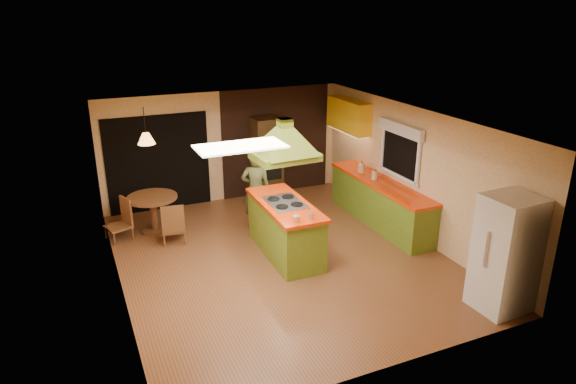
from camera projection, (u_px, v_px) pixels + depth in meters
name	position (u px, v px, depth m)	size (l,w,h in m)	color
ground	(281.00, 258.00, 9.21)	(6.50, 6.50, 0.00)	brown
room_walls	(281.00, 193.00, 8.77)	(5.50, 6.50, 6.50)	beige
ceiling_plane	(281.00, 121.00, 8.34)	(6.50, 6.50, 0.00)	silver
brick_panel	(276.00, 141.00, 12.02)	(2.64, 0.03, 2.50)	#381E14
nook_opening	(158.00, 163.00, 11.05)	(2.20, 0.03, 2.10)	black
right_counter	(380.00, 202.00, 10.49)	(0.62, 3.05, 0.92)	olive
upper_cabinets	(348.00, 115.00, 11.39)	(0.34, 1.40, 0.70)	yellow
window_right	(400.00, 141.00, 9.96)	(0.12, 1.35, 1.06)	black
fluor_panel	(240.00, 146.00, 6.90)	(1.20, 0.60, 0.03)	white
kitchen_island	(285.00, 228.00, 9.19)	(0.83, 2.01, 1.01)	olive
range_hood	(285.00, 133.00, 8.58)	(1.09, 0.81, 0.80)	olive
man	(256.00, 190.00, 10.22)	(0.58, 0.38, 1.60)	#4A522B
refrigerator	(506.00, 254.00, 7.42)	(0.73, 0.69, 1.78)	white
wall_oven	(266.00, 158.00, 11.74)	(0.65, 0.62, 1.90)	#412D15
dining_table	(153.00, 207.00, 10.13)	(0.98, 0.98, 0.74)	brown
chair_left	(117.00, 220.00, 9.82)	(0.44, 0.44, 0.80)	brown
chair_near	(173.00, 222.00, 9.70)	(0.44, 0.44, 0.81)	brown
pendant_lamp	(146.00, 139.00, 9.65)	(0.33, 0.33, 0.21)	#FF9E3F
canister_large	(362.00, 168.00, 10.86)	(0.14, 0.14, 0.20)	beige
canister_medium	(361.00, 168.00, 10.88)	(0.13, 0.13, 0.18)	#FFE7CD
canister_small	(375.00, 175.00, 10.43)	(0.13, 0.13, 0.17)	beige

